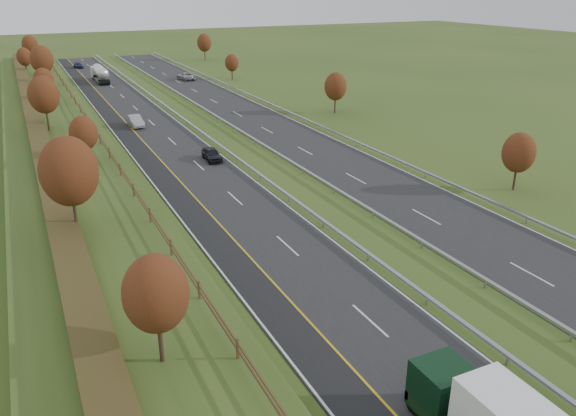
% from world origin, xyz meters
% --- Properties ---
extents(ground, '(400.00, 400.00, 0.00)m').
position_xyz_m(ground, '(8.00, 55.00, 0.00)').
color(ground, '#354C1B').
rests_on(ground, ground).
extents(near_carriageway, '(10.50, 200.00, 0.04)m').
position_xyz_m(near_carriageway, '(0.00, 60.00, 0.02)').
color(near_carriageway, black).
rests_on(near_carriageway, ground).
extents(far_carriageway, '(10.50, 200.00, 0.04)m').
position_xyz_m(far_carriageway, '(16.50, 60.00, 0.02)').
color(far_carriageway, black).
rests_on(far_carriageway, ground).
extents(hard_shoulder, '(3.00, 200.00, 0.04)m').
position_xyz_m(hard_shoulder, '(-3.75, 60.00, 0.02)').
color(hard_shoulder, black).
rests_on(hard_shoulder, ground).
extents(lane_markings, '(26.75, 200.00, 0.01)m').
position_xyz_m(lane_markings, '(6.40, 59.88, 0.05)').
color(lane_markings, silver).
rests_on(lane_markings, near_carriageway).
extents(embankment_left, '(12.00, 200.00, 2.00)m').
position_xyz_m(embankment_left, '(-13.00, 60.00, 1.00)').
color(embankment_left, '#354C1B').
rests_on(embankment_left, ground).
extents(hedge_left, '(2.20, 180.00, 1.10)m').
position_xyz_m(hedge_left, '(-15.00, 60.00, 2.55)').
color(hedge_left, '#3D3C19').
rests_on(hedge_left, embankment_left).
extents(fence_left, '(0.12, 189.06, 1.20)m').
position_xyz_m(fence_left, '(-8.50, 59.59, 2.73)').
color(fence_left, '#422B19').
rests_on(fence_left, embankment_left).
extents(median_barrier_near, '(0.32, 200.00, 0.71)m').
position_xyz_m(median_barrier_near, '(5.70, 60.00, 0.61)').
color(median_barrier_near, '#989BA0').
rests_on(median_barrier_near, ground).
extents(median_barrier_far, '(0.32, 200.00, 0.71)m').
position_xyz_m(median_barrier_far, '(10.80, 60.00, 0.61)').
color(median_barrier_far, '#989BA0').
rests_on(median_barrier_far, ground).
extents(outer_barrier_far, '(0.32, 200.00, 0.71)m').
position_xyz_m(outer_barrier_far, '(22.30, 60.00, 0.62)').
color(outer_barrier_far, '#989BA0').
rests_on(outer_barrier_far, ground).
extents(trees_left, '(6.64, 164.30, 7.66)m').
position_xyz_m(trees_left, '(-12.64, 56.63, 6.37)').
color(trees_left, '#2D2116').
rests_on(trees_left, embankment_left).
extents(trees_far, '(8.45, 118.60, 7.12)m').
position_xyz_m(trees_far, '(29.80, 89.21, 4.25)').
color(trees_far, '#2D2116').
rests_on(trees_far, ground).
extents(road_tanker, '(2.40, 11.22, 3.46)m').
position_xyz_m(road_tanker, '(0.20, 114.15, 1.86)').
color(road_tanker, silver).
rests_on(road_tanker, near_carriageway).
extents(car_dark_near, '(1.97, 4.45, 1.49)m').
position_xyz_m(car_dark_near, '(3.33, 48.26, 0.78)').
color(car_dark_near, black).
rests_on(car_dark_near, near_carriageway).
extents(car_silver_mid, '(1.95, 5.03, 1.63)m').
position_xyz_m(car_silver_mid, '(-1.43, 69.58, 0.86)').
color(car_silver_mid, '#98989C').
rests_on(car_silver_mid, near_carriageway).
extents(car_small_far, '(2.09, 4.51, 1.27)m').
position_xyz_m(car_small_far, '(-1.60, 138.54, 0.68)').
color(car_small_far, '#13193C').
rests_on(car_small_far, near_carriageway).
extents(car_oncoming, '(3.14, 5.90, 1.58)m').
position_xyz_m(car_oncoming, '(17.56, 108.85, 0.83)').
color(car_oncoming, '#A9A8AD').
rests_on(car_oncoming, far_carriageway).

